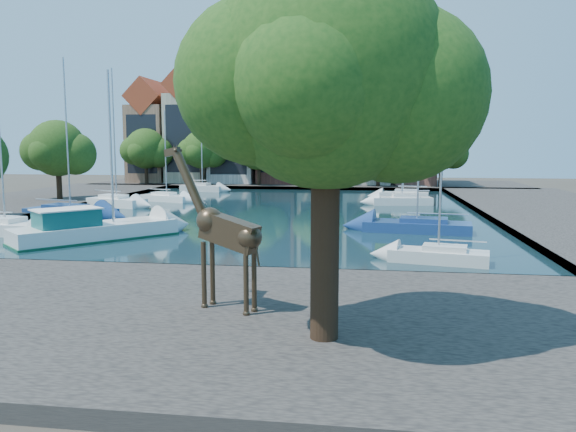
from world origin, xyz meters
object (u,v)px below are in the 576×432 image
object	(u,v)px
sailboat_right_a	(438,253)
plane_tree	(330,80)
sailboat_left_a	(5,225)
giraffe_statue	(222,230)
motorsailer	(91,227)

from	to	relation	value
sailboat_right_a	plane_tree	bearing A→B (deg)	-109.47
plane_tree	sailboat_left_a	bearing A→B (deg)	141.08
sailboat_left_a	sailboat_right_a	distance (m)	27.72
plane_tree	giraffe_statue	xyz separation A→B (m)	(-3.69, 2.43, -4.53)
plane_tree	motorsailer	size ratio (longest dim) A/B	1.02
motorsailer	sailboat_right_a	world-z (taller)	motorsailer
giraffe_statue	sailboat_left_a	distance (m)	24.80
giraffe_statue	motorsailer	size ratio (longest dim) A/B	0.52
giraffe_statue	sailboat_right_a	world-z (taller)	sailboat_right_a
giraffe_statue	motorsailer	world-z (taller)	motorsailer
sailboat_right_a	motorsailer	bearing A→B (deg)	169.61
plane_tree	sailboat_right_a	distance (m)	15.51
giraffe_statue	sailboat_left_a	size ratio (longest dim) A/B	0.57
plane_tree	motorsailer	bearing A→B (deg)	133.38
motorsailer	sailboat_left_a	world-z (taller)	motorsailer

